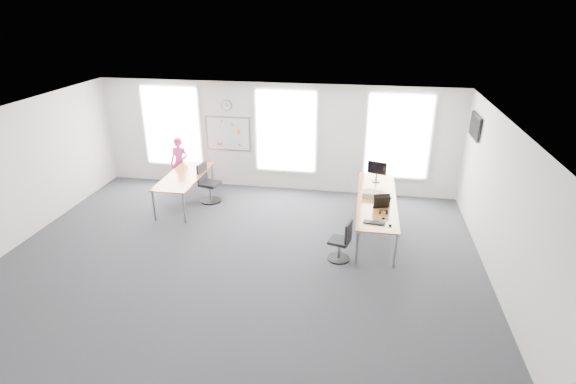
% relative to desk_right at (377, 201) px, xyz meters
% --- Properties ---
extents(floor, '(10.00, 10.00, 0.00)m').
position_rel_desk_right_xyz_m(floor, '(-2.79, -1.84, -0.75)').
color(floor, '#242529').
rests_on(floor, ground).
extents(ceiling, '(10.00, 10.00, 0.00)m').
position_rel_desk_right_xyz_m(ceiling, '(-2.79, -1.84, 2.25)').
color(ceiling, silver).
rests_on(ceiling, ground).
extents(wall_back, '(10.00, 0.00, 10.00)m').
position_rel_desk_right_xyz_m(wall_back, '(-2.79, 2.16, 0.75)').
color(wall_back, silver).
rests_on(wall_back, ground).
extents(wall_front, '(10.00, 0.00, 10.00)m').
position_rel_desk_right_xyz_m(wall_front, '(-2.79, -5.84, 0.75)').
color(wall_front, silver).
rests_on(wall_front, ground).
extents(wall_left, '(0.00, 10.00, 10.00)m').
position_rel_desk_right_xyz_m(wall_left, '(-7.79, -1.84, 0.75)').
color(wall_left, silver).
rests_on(wall_left, ground).
extents(wall_right, '(0.00, 10.00, 10.00)m').
position_rel_desk_right_xyz_m(wall_right, '(2.21, -1.84, 0.75)').
color(wall_right, silver).
rests_on(wall_right, ground).
extents(window_left, '(1.60, 0.06, 2.20)m').
position_rel_desk_right_xyz_m(window_left, '(-5.79, 2.13, 0.95)').
color(window_left, silver).
rests_on(window_left, wall_back).
extents(window_mid, '(1.60, 0.06, 2.20)m').
position_rel_desk_right_xyz_m(window_mid, '(-2.49, 2.13, 0.95)').
color(window_mid, silver).
rests_on(window_mid, wall_back).
extents(window_right, '(1.60, 0.06, 2.20)m').
position_rel_desk_right_xyz_m(window_right, '(0.51, 2.13, 0.95)').
color(window_right, silver).
rests_on(window_right, wall_back).
extents(desk_right, '(0.88, 3.31, 0.81)m').
position_rel_desk_right_xyz_m(desk_right, '(0.00, 0.00, 0.00)').
color(desk_right, '#B68033').
rests_on(desk_right, ground).
extents(desk_left, '(0.89, 2.23, 0.81)m').
position_rel_desk_right_xyz_m(desk_left, '(-4.93, 0.64, -0.01)').
color(desk_left, '#B68033').
rests_on(desk_left, ground).
extents(chair_right, '(0.49, 0.49, 0.89)m').
position_rel_desk_right_xyz_m(chair_right, '(-0.69, -1.46, -0.36)').
color(chair_right, black).
rests_on(chair_right, ground).
extents(chair_left, '(0.56, 0.56, 1.05)m').
position_rel_desk_right_xyz_m(chair_left, '(-4.40, 0.93, -0.29)').
color(chair_left, black).
rests_on(chair_left, ground).
extents(person, '(0.58, 0.42, 1.50)m').
position_rel_desk_right_xyz_m(person, '(-5.48, 1.70, -0.00)').
color(person, '#DC3383').
rests_on(person, ground).
extents(whiteboard, '(1.20, 0.03, 0.90)m').
position_rel_desk_right_xyz_m(whiteboard, '(-4.14, 2.13, 0.80)').
color(whiteboard, silver).
rests_on(whiteboard, wall_back).
extents(wall_clock, '(0.30, 0.04, 0.30)m').
position_rel_desk_right_xyz_m(wall_clock, '(-4.14, 2.13, 1.60)').
color(wall_clock, gray).
rests_on(wall_clock, wall_back).
extents(tv, '(0.06, 0.90, 0.55)m').
position_rel_desk_right_xyz_m(tv, '(2.16, 1.16, 1.55)').
color(tv, black).
rests_on(tv, wall_right).
extents(keyboard, '(0.46, 0.23, 0.02)m').
position_rel_desk_right_xyz_m(keyboard, '(-0.07, -1.26, 0.06)').
color(keyboard, black).
rests_on(keyboard, desk_right).
extents(mouse, '(0.10, 0.13, 0.04)m').
position_rel_desk_right_xyz_m(mouse, '(0.25, -1.35, 0.07)').
color(mouse, black).
rests_on(mouse, desk_right).
extents(lens_cap, '(0.08, 0.08, 0.01)m').
position_rel_desk_right_xyz_m(lens_cap, '(0.13, -1.03, 0.06)').
color(lens_cap, black).
rests_on(lens_cap, desk_right).
extents(headphones, '(0.18, 0.10, 0.11)m').
position_rel_desk_right_xyz_m(headphones, '(0.12, -0.80, 0.10)').
color(headphones, black).
rests_on(headphones, desk_right).
extents(laptop_sleeve, '(0.38, 0.31, 0.30)m').
position_rel_desk_right_xyz_m(laptop_sleeve, '(0.09, -0.50, 0.20)').
color(laptop_sleeve, black).
rests_on(laptop_sleeve, desk_right).
extents(paper_stack, '(0.39, 0.31, 0.12)m').
position_rel_desk_right_xyz_m(paper_stack, '(-0.14, 0.07, 0.11)').
color(paper_stack, beige).
rests_on(paper_stack, desk_right).
extents(monitor, '(0.47, 0.20, 0.54)m').
position_rel_desk_right_xyz_m(monitor, '(-0.01, 1.04, 0.38)').
color(monitor, black).
rests_on(monitor, desk_right).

